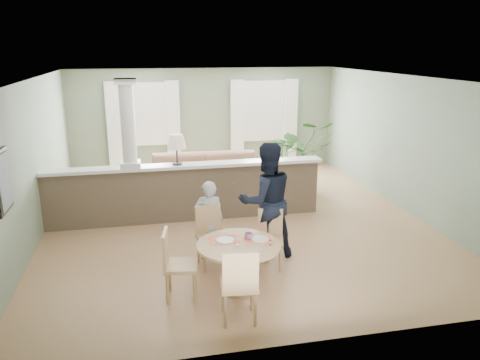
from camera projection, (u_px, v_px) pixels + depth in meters
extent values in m
plane|color=tan|center=(235.00, 220.00, 9.06)|extent=(8.00, 8.00, 0.00)
cube|color=gray|center=(205.00, 120.00, 12.45)|extent=(7.00, 0.02, 2.70)
cube|color=gray|center=(34.00, 161.00, 7.99)|extent=(0.02, 8.00, 2.70)
cube|color=gray|center=(405.00, 144.00, 9.39)|extent=(0.02, 8.00, 2.70)
cube|color=gray|center=(309.00, 232.00, 4.93)|extent=(7.00, 0.02, 2.70)
cube|color=white|center=(234.00, 78.00, 8.32)|extent=(7.00, 8.00, 0.02)
cube|color=white|center=(143.00, 114.00, 12.05)|extent=(1.10, 0.02, 1.50)
cube|color=white|center=(143.00, 114.00, 12.02)|extent=(1.22, 0.04, 1.62)
cube|color=white|center=(263.00, 111.00, 12.69)|extent=(1.10, 0.02, 1.50)
cube|color=white|center=(264.00, 111.00, 12.66)|extent=(1.22, 0.04, 1.62)
cube|color=white|center=(114.00, 127.00, 11.90)|extent=(0.35, 0.10, 2.30)
cube|color=white|center=(173.00, 125.00, 12.20)|extent=(0.35, 0.10, 2.30)
cube|color=white|center=(237.00, 123.00, 12.54)|extent=(0.35, 0.10, 2.30)
cube|color=white|center=(291.00, 121.00, 12.83)|extent=(0.35, 0.10, 2.30)
cube|color=black|center=(3.00, 181.00, 6.06)|extent=(0.04, 0.62, 0.82)
cube|color=#655F55|center=(5.00, 181.00, 6.07)|extent=(0.02, 0.52, 0.72)
cube|color=brown|center=(186.00, 194.00, 8.92)|extent=(5.20, 0.22, 1.05)
cube|color=white|center=(185.00, 166.00, 8.77)|extent=(5.32, 0.36, 0.06)
cube|color=white|center=(131.00, 164.00, 8.55)|extent=(0.36, 0.36, 0.10)
cylinder|color=white|center=(128.00, 124.00, 8.35)|extent=(0.26, 0.26, 1.39)
cube|color=white|center=(125.00, 81.00, 8.14)|extent=(0.38, 0.38, 0.10)
cylinder|color=black|center=(177.00, 164.00, 8.73)|extent=(0.18, 0.18, 0.03)
cylinder|color=black|center=(177.00, 156.00, 8.69)|extent=(0.03, 0.03, 0.28)
cone|color=beige|center=(176.00, 141.00, 8.61)|extent=(0.36, 0.36, 0.26)
imported|color=#956B51|center=(206.00, 176.00, 10.45)|extent=(3.14, 1.36, 0.90)
imported|color=#346729|center=(298.00, 156.00, 10.64)|extent=(1.61, 1.43, 1.68)
cylinder|color=tan|center=(239.00, 288.00, 6.45)|extent=(0.48, 0.48, 0.04)
cylinder|color=tan|center=(239.00, 267.00, 6.36)|extent=(0.13, 0.13, 0.61)
cylinder|color=tan|center=(239.00, 245.00, 6.27)|extent=(1.13, 1.13, 0.04)
cube|color=red|center=(225.00, 240.00, 6.40)|extent=(0.41, 0.31, 0.01)
cube|color=red|center=(258.00, 239.00, 6.42)|extent=(0.48, 0.42, 0.01)
cylinder|color=silver|center=(225.00, 240.00, 6.37)|extent=(0.25, 0.25, 0.01)
cylinder|color=silver|center=(260.00, 239.00, 6.40)|extent=(0.25, 0.25, 0.01)
cylinder|color=white|center=(237.00, 241.00, 6.23)|extent=(0.07, 0.07, 0.08)
cube|color=silver|center=(221.00, 241.00, 6.31)|extent=(0.02, 0.17, 0.00)
cube|color=silver|center=(213.00, 241.00, 6.33)|extent=(0.02, 0.20, 0.00)
cylinder|color=white|center=(270.00, 243.00, 6.22)|extent=(0.04, 0.04, 0.07)
cylinder|color=silver|center=(270.00, 240.00, 6.21)|extent=(0.04, 0.04, 0.01)
imported|color=#2A79C4|center=(249.00, 236.00, 6.41)|extent=(0.12, 0.12, 0.09)
cube|color=tan|center=(212.00, 238.00, 7.06)|extent=(0.47, 0.47, 0.05)
cylinder|color=tan|center=(205.00, 259.00, 6.91)|extent=(0.04, 0.04, 0.42)
cylinder|color=tan|center=(226.00, 255.00, 7.03)|extent=(0.04, 0.04, 0.42)
cylinder|color=tan|center=(198.00, 250.00, 7.21)|extent=(0.04, 0.04, 0.42)
cylinder|color=tan|center=(219.00, 247.00, 7.33)|extent=(0.04, 0.04, 0.42)
cube|color=tan|center=(208.00, 219.00, 7.16)|extent=(0.40, 0.10, 0.45)
cube|color=tan|center=(270.00, 241.00, 7.01)|extent=(0.49, 0.49, 0.05)
cylinder|color=tan|center=(259.00, 259.00, 6.93)|extent=(0.04, 0.04, 0.41)
cylinder|color=tan|center=(280.00, 260.00, 6.90)|extent=(0.04, 0.04, 0.41)
cylinder|color=tan|center=(259.00, 250.00, 7.23)|extent=(0.04, 0.04, 0.41)
cylinder|color=tan|center=(280.00, 251.00, 7.21)|extent=(0.04, 0.04, 0.41)
cube|color=tan|center=(270.00, 222.00, 7.12)|extent=(0.37, 0.14, 0.43)
cube|color=tan|center=(239.00, 284.00, 5.64)|extent=(0.49, 0.49, 0.05)
cylinder|color=tan|center=(252.00, 294.00, 5.89)|extent=(0.04, 0.04, 0.45)
cylinder|color=tan|center=(224.00, 296.00, 5.86)|extent=(0.04, 0.04, 0.45)
cylinder|color=tan|center=(255.00, 310.00, 5.55)|extent=(0.04, 0.04, 0.45)
cylinder|color=tan|center=(225.00, 311.00, 5.52)|extent=(0.04, 0.04, 0.45)
cube|color=tan|center=(241.00, 272.00, 5.37)|extent=(0.42, 0.09, 0.48)
cube|color=tan|center=(181.00, 266.00, 6.14)|extent=(0.49, 0.49, 0.05)
cylinder|color=tan|center=(194.00, 288.00, 6.05)|extent=(0.04, 0.04, 0.44)
cylinder|color=tan|center=(195.00, 276.00, 6.39)|extent=(0.04, 0.04, 0.44)
cylinder|color=tan|center=(167.00, 289.00, 6.03)|extent=(0.04, 0.04, 0.44)
cylinder|color=tan|center=(170.00, 276.00, 6.37)|extent=(0.04, 0.04, 0.44)
cube|color=tan|center=(165.00, 249.00, 6.06)|extent=(0.10, 0.41, 0.47)
imported|color=#9B9BA0|center=(209.00, 220.00, 7.27)|extent=(0.49, 0.34, 1.27)
imported|color=black|center=(266.00, 201.00, 7.27)|extent=(0.97, 0.79, 1.85)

